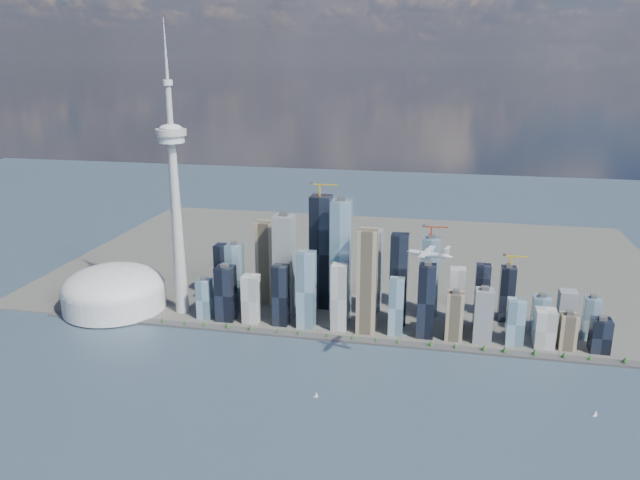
% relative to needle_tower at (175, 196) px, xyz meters
% --- Properties ---
extents(ground, '(4000.00, 4000.00, 0.00)m').
position_rel_needle_tower_xyz_m(ground, '(300.00, -310.00, -235.84)').
color(ground, '#2D3D4F').
rests_on(ground, ground).
extents(seawall, '(1100.00, 22.00, 4.00)m').
position_rel_needle_tower_xyz_m(seawall, '(300.00, -60.00, -233.84)').
color(seawall, '#383838').
rests_on(seawall, ground).
extents(land, '(1400.00, 900.00, 3.00)m').
position_rel_needle_tower_xyz_m(land, '(300.00, 390.00, -234.34)').
color(land, '#4C4C47').
rests_on(land, ground).
extents(shoreline_trees, '(960.53, 7.20, 8.80)m').
position_rel_needle_tower_xyz_m(shoreline_trees, '(300.00, -60.00, -227.06)').
color(shoreline_trees, '#3F2D1E').
rests_on(shoreline_trees, seawall).
extents(skyscraper_cluster, '(736.00, 142.00, 252.99)m').
position_rel_needle_tower_xyz_m(skyscraper_cluster, '(359.62, 26.82, -157.44)').
color(skyscraper_cluster, black).
rests_on(skyscraper_cluster, land).
extents(needle_tower, '(56.00, 56.00, 550.50)m').
position_rel_needle_tower_xyz_m(needle_tower, '(0.00, 0.00, 0.00)').
color(needle_tower, '#A4A49E').
rests_on(needle_tower, land).
extents(dome_stadium, '(200.00, 200.00, 86.00)m').
position_rel_needle_tower_xyz_m(dome_stadium, '(-140.00, -10.00, -196.40)').
color(dome_stadium, silver).
rests_on(dome_stadium, land).
extents(airplane, '(68.63, 61.16, 16.91)m').
position_rel_needle_tower_xyz_m(airplane, '(479.27, -189.84, -24.01)').
color(airplane, silver).
rests_on(airplane, ground).
extents(sailboat_west, '(6.87, 2.40, 9.50)m').
position_rel_needle_tower_xyz_m(sailboat_west, '(325.83, -261.10, -232.79)').
color(sailboat_west, white).
rests_on(sailboat_west, ground).
extents(sailboat_east, '(6.75, 3.80, 9.52)m').
position_rel_needle_tower_xyz_m(sailboat_east, '(721.80, -231.66, -232.79)').
color(sailboat_east, white).
rests_on(sailboat_east, ground).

